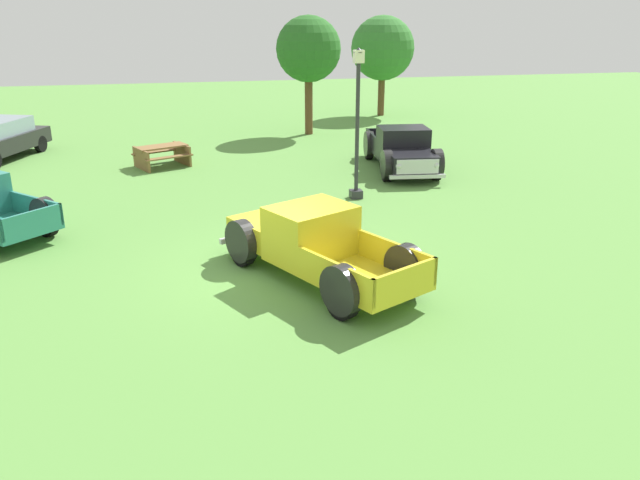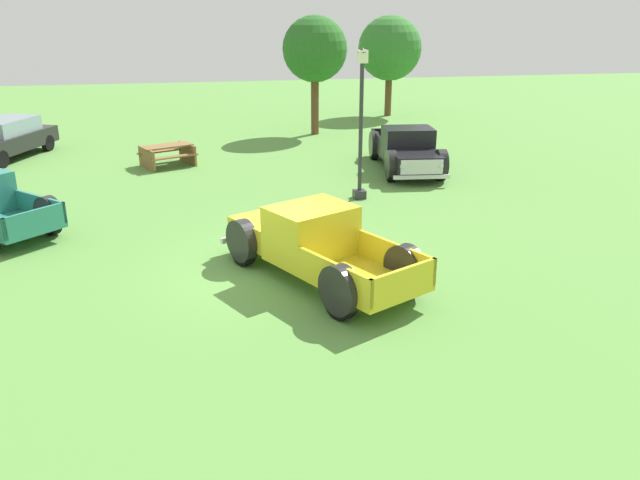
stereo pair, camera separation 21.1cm
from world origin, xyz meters
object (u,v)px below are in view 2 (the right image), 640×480
at_px(sedan_distant_a, 5,138).
at_px(oak_tree_west, 315,50).
at_px(pickup_truck_behind_left, 408,151).
at_px(picnic_table, 167,153).
at_px(lamp_post_near, 361,122).
at_px(pickup_truck_foreground, 309,242).
at_px(oak_tree_east, 390,49).

distance_m(sedan_distant_a, oak_tree_west, 13.38).
relative_size(pickup_truck_behind_left, picnic_table, 2.35).
xyz_separation_m(picnic_table, oak_tree_west, (6.59, 5.26, 3.29)).
relative_size(sedan_distant_a, lamp_post_near, 1.09).
distance_m(lamp_post_near, oak_tree_west, 10.95).
bearing_deg(oak_tree_west, lamp_post_near, -93.78).
bearing_deg(sedan_distant_a, lamp_post_near, -34.21).
height_order(pickup_truck_behind_left, oak_tree_west, oak_tree_west).
height_order(lamp_post_near, oak_tree_west, oak_tree_west).
bearing_deg(sedan_distant_a, picnic_table, -23.03).
bearing_deg(pickup_truck_behind_left, lamp_post_near, -130.48).
distance_m(pickup_truck_behind_left, oak_tree_west, 8.61).
bearing_deg(picnic_table, pickup_truck_behind_left, -17.01).
xyz_separation_m(sedan_distant_a, oak_tree_west, (12.77, 2.64, 2.99)).
bearing_deg(pickup_truck_behind_left, picnic_table, 162.99).
relative_size(picnic_table, oak_tree_west, 0.43).
distance_m(sedan_distant_a, lamp_post_near, 14.66).
xyz_separation_m(pickup_truck_foreground, picnic_table, (-3.27, 11.15, -0.25)).
xyz_separation_m(pickup_truck_foreground, oak_tree_east, (8.29, 21.04, 2.78)).
distance_m(pickup_truck_behind_left, sedan_distant_a, 15.51).
xyz_separation_m(pickup_truck_foreground, sedan_distant_a, (-9.45, 13.77, 0.05)).
bearing_deg(lamp_post_near, pickup_truck_foreground, -115.03).
distance_m(picnic_table, oak_tree_east, 15.51).
bearing_deg(pickup_truck_foreground, oak_tree_west, 78.56).
height_order(pickup_truck_foreground, sedan_distant_a, pickup_truck_foreground).
relative_size(pickup_truck_foreground, picnic_table, 2.39).
relative_size(pickup_truck_foreground, oak_tree_east, 1.03).
bearing_deg(sedan_distant_a, oak_tree_west, 11.66).
bearing_deg(oak_tree_west, sedan_distant_a, -168.34).
relative_size(sedan_distant_a, oak_tree_east, 0.93).
xyz_separation_m(pickup_truck_behind_left, sedan_distant_a, (-14.61, 5.20, 0.04)).
bearing_deg(pickup_truck_behind_left, sedan_distant_a, 160.39).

